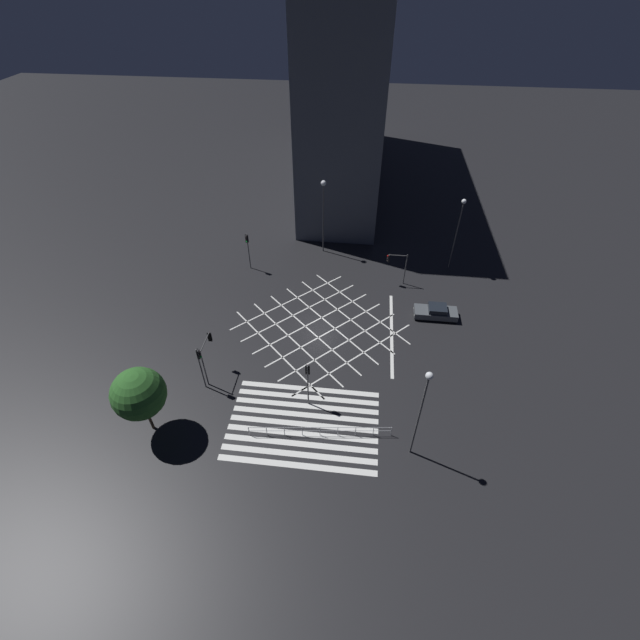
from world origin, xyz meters
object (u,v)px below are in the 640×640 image
object	(u,v)px
traffic_light_sw_main	(200,361)
traffic_light_ne_main	(396,262)
street_lamp_far	(423,401)
street_tree_near	(139,394)
traffic_light_nw_cross	(248,245)
waiting_car	(436,312)
street_lamp_east	(459,221)
traffic_light_sw_cross	(207,349)
traffic_light_median_south	(308,377)
street_lamp_west	(323,200)

from	to	relation	value
traffic_light_sw_main	traffic_light_ne_main	bearing A→B (deg)	46.47
traffic_light_sw_main	street_lamp_far	xyz separation A→B (m)	(17.18, -4.34, 2.93)
traffic_light_ne_main	traffic_light_sw_main	size ratio (longest dim) A/B	0.83
street_lamp_far	street_tree_near	size ratio (longest dim) A/B	1.43
street_lamp_far	traffic_light_nw_cross	bearing A→B (deg)	128.32
street_lamp_far	waiting_car	size ratio (longest dim) A/B	2.05
traffic_light_ne_main	waiting_car	world-z (taller)	traffic_light_ne_main
street_lamp_east	traffic_light_ne_main	bearing A→B (deg)	-149.76
traffic_light_sw_cross	street_tree_near	size ratio (longest dim) A/B	0.66
traffic_light_median_south	street_lamp_west	distance (m)	23.74
street_tree_near	waiting_car	distance (m)	28.56
traffic_light_ne_main	street_lamp_west	xyz separation A→B (m)	(-8.56, 5.72, 4.05)
traffic_light_sw_cross	traffic_light_nw_cross	bearing A→B (deg)	1.78
street_lamp_far	street_tree_near	world-z (taller)	street_lamp_far
traffic_light_sw_cross	street_lamp_west	bearing A→B (deg)	-19.69
traffic_light_median_south	street_lamp_east	xyz separation A→B (m)	(13.75, 21.52, 2.75)
traffic_light_ne_main	street_lamp_east	distance (m)	8.23
traffic_light_sw_main	traffic_light_nw_cross	bearing A→B (deg)	91.46
traffic_light_sw_main	waiting_car	xyz separation A→B (m)	(20.38, 11.64, -2.61)
street_tree_near	traffic_light_sw_cross	bearing A→B (deg)	64.32
street_lamp_east	street_tree_near	bearing A→B (deg)	-135.27
street_lamp_west	street_lamp_far	size ratio (longest dim) A/B	1.02
traffic_light_median_south	traffic_light_nw_cross	bearing A→B (deg)	26.79
street_lamp_east	street_lamp_west	bearing A→B (deg)	172.78
traffic_light_nw_cross	traffic_light_ne_main	bearing A→B (deg)	86.78
street_lamp_east	street_lamp_west	xyz separation A→B (m)	(-15.09, 1.91, 0.80)
street_tree_near	waiting_car	size ratio (longest dim) A/B	1.43
traffic_light_sw_main	street_lamp_east	bearing A→B (deg)	42.54
traffic_light_sw_main	street_lamp_west	world-z (taller)	street_lamp_west
traffic_light_nw_cross	street_tree_near	size ratio (longest dim) A/B	0.73
street_lamp_far	waiting_car	xyz separation A→B (m)	(3.20, 15.98, -5.54)
traffic_light_sw_cross	street_lamp_far	bearing A→B (deg)	-109.15
traffic_light_ne_main	street_lamp_far	bearing A→B (deg)	92.67
street_lamp_east	waiting_car	size ratio (longest dim) A/B	1.99
traffic_light_median_south	street_lamp_far	bearing A→B (deg)	-114.03
traffic_light_sw_main	traffic_light_sw_cross	bearing A→B (deg)	88.14
traffic_light_median_south	street_lamp_east	distance (m)	25.69
street_tree_near	street_lamp_far	bearing A→B (deg)	0.51
street_lamp_west	street_tree_near	xyz separation A→B (m)	(-10.51, -27.28, -2.58)
traffic_light_nw_cross	street_lamp_west	xyz separation A→B (m)	(8.08, 4.78, 3.61)
traffic_light_sw_cross	street_lamp_far	world-z (taller)	street_lamp_far
street_lamp_west	street_lamp_far	bearing A→B (deg)	-70.57
traffic_light_ne_main	street_lamp_far	distance (m)	21.67
street_lamp_east	street_tree_near	world-z (taller)	street_lamp_east
traffic_light_sw_cross	street_tree_near	bearing A→B (deg)	154.32
traffic_light_ne_main	street_lamp_far	size ratio (longest dim) A/B	0.42
traffic_light_median_south	traffic_light_ne_main	xyz separation A→B (m)	(7.22, 17.72, -0.50)
street_lamp_east	street_lamp_west	size ratio (longest dim) A/B	0.95
traffic_light_sw_main	waiting_car	size ratio (longest dim) A/B	1.05
street_lamp_west	street_lamp_east	bearing A→B (deg)	-7.22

